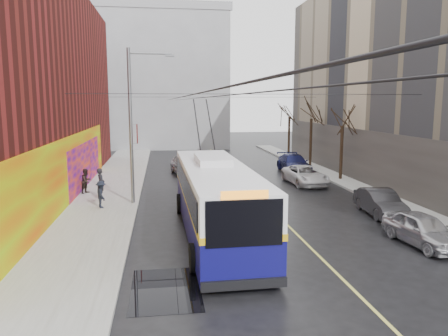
# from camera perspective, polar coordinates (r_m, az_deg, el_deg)

# --- Properties ---
(ground) EXTENTS (140.00, 140.00, 0.00)m
(ground) POSITION_cam_1_polar(r_m,az_deg,el_deg) (17.24, 7.85, -11.89)
(ground) COLOR black
(ground) RESTS_ON ground
(sidewalk_left) EXTENTS (4.00, 60.00, 0.15)m
(sidewalk_left) POSITION_cam_1_polar(r_m,az_deg,el_deg) (28.36, -14.96, -3.75)
(sidewalk_left) COLOR gray
(sidewalk_left) RESTS_ON ground
(sidewalk_right) EXTENTS (2.00, 60.00, 0.15)m
(sidewalk_right) POSITION_cam_1_polar(r_m,az_deg,el_deg) (31.23, 17.79, -2.74)
(sidewalk_right) COLOR gray
(sidewalk_right) RESTS_ON ground
(lane_line) EXTENTS (0.12, 50.00, 0.01)m
(lane_line) POSITION_cam_1_polar(r_m,az_deg,el_deg) (30.71, 3.41, -2.65)
(lane_line) COLOR #BFB74C
(lane_line) RESTS_ON ground
(building_far) EXTENTS (20.50, 12.10, 18.00)m
(building_far) POSITION_cam_1_polar(r_m,az_deg,el_deg) (60.58, -9.65, 11.40)
(building_far) COLOR gray
(building_far) RESTS_ON ground
(streetlight_pole) EXTENTS (2.65, 0.60, 9.00)m
(streetlight_pole) POSITION_cam_1_polar(r_m,az_deg,el_deg) (25.58, -11.74, 5.84)
(streetlight_pole) COLOR slate
(streetlight_pole) RESTS_ON ground
(catenary_wires) EXTENTS (18.00, 60.00, 0.22)m
(catenary_wires) POSITION_cam_1_polar(r_m,az_deg,el_deg) (30.34, -4.37, 9.06)
(catenary_wires) COLOR black
(tree_near) EXTENTS (3.20, 3.20, 6.40)m
(tree_near) POSITION_cam_1_polar(r_m,az_deg,el_deg) (34.30, 15.26, 6.62)
(tree_near) COLOR black
(tree_near) RESTS_ON ground
(tree_mid) EXTENTS (3.20, 3.20, 6.68)m
(tree_mid) POSITION_cam_1_polar(r_m,az_deg,el_deg) (40.82, 11.38, 7.43)
(tree_mid) COLOR black
(tree_mid) RESTS_ON ground
(tree_far) EXTENTS (3.20, 3.20, 6.57)m
(tree_far) POSITION_cam_1_polar(r_m,az_deg,el_deg) (47.48, 8.55, 7.52)
(tree_far) COLOR black
(tree_far) RESTS_ON ground
(puddle) EXTENTS (2.24, 3.52, 0.01)m
(puddle) POSITION_cam_1_polar(r_m,az_deg,el_deg) (14.82, -7.61, -15.43)
(puddle) COLOR black
(puddle) RESTS_ON ground
(pigeons_flying) EXTENTS (2.97, 3.05, 1.25)m
(pigeons_flying) POSITION_cam_1_polar(r_m,az_deg,el_deg) (25.77, -2.02, 9.94)
(pigeons_flying) COLOR slate
(trolleybus) EXTENTS (3.24, 13.11, 6.18)m
(trolleybus) POSITION_cam_1_polar(r_m,az_deg,el_deg) (19.76, -1.09, -3.94)
(trolleybus) COLOR #0C0A4F
(trolleybus) RESTS_ON ground
(parked_car_a) EXTENTS (2.01, 4.20, 1.38)m
(parked_car_a) POSITION_cam_1_polar(r_m,az_deg,el_deg) (20.42, 24.51, -7.30)
(parked_car_a) COLOR #ADADB2
(parked_car_a) RESTS_ON ground
(parked_car_b) EXTENTS (1.80, 4.32, 1.39)m
(parked_car_b) POSITION_cam_1_polar(r_m,az_deg,el_deg) (24.81, 19.74, -4.27)
(parked_car_b) COLOR #29292C
(parked_car_b) RESTS_ON ground
(parked_car_c) EXTENTS (2.52, 5.03, 1.37)m
(parked_car_c) POSITION_cam_1_polar(r_m,az_deg,el_deg) (32.53, 10.55, -0.93)
(parked_car_c) COLOR silver
(parked_car_c) RESTS_ON ground
(parked_car_d) EXTENTS (2.28, 5.28, 1.51)m
(parked_car_d) POSITION_cam_1_polar(r_m,az_deg,el_deg) (38.02, 9.11, 0.60)
(parked_car_d) COLOR #171A50
(parked_car_d) RESTS_ON ground
(following_car) EXTENTS (2.76, 5.18, 1.68)m
(following_car) POSITION_cam_1_polar(r_m,az_deg,el_deg) (36.38, -5.02, 0.44)
(following_car) COLOR #A8A9AD
(following_car) RESTS_ON ground
(pedestrian_a) EXTENTS (0.56, 0.75, 1.88)m
(pedestrian_a) POSITION_cam_1_polar(r_m,az_deg,el_deg) (27.62, -15.78, -1.96)
(pedestrian_a) COLOR black
(pedestrian_a) RESTS_ON sidewalk_left
(pedestrian_b) EXTENTS (0.91, 0.97, 1.59)m
(pedestrian_b) POSITION_cam_1_polar(r_m,az_deg,el_deg) (29.57, -17.54, -1.63)
(pedestrian_b) COLOR black
(pedestrian_b) RESTS_ON sidewalk_left
(pedestrian_c) EXTENTS (0.89, 1.12, 1.52)m
(pedestrian_c) POSITION_cam_1_polar(r_m,az_deg,el_deg) (25.32, -15.76, -3.33)
(pedestrian_c) COLOR black
(pedestrian_c) RESTS_ON sidewalk_left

